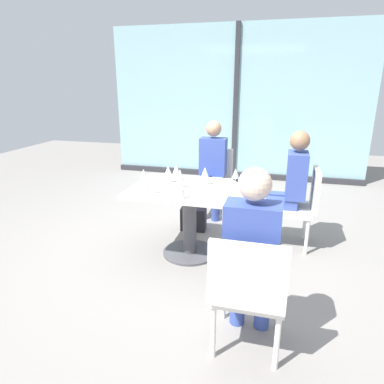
# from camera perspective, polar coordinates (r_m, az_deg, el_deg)

# --- Properties ---
(ground_plane) EXTENTS (12.00, 12.00, 0.00)m
(ground_plane) POSITION_cam_1_polar(r_m,az_deg,el_deg) (3.67, -0.40, -10.16)
(ground_plane) COLOR gray
(window_wall_backdrop) EXTENTS (4.63, 0.10, 2.70)m
(window_wall_backdrop) POSITION_cam_1_polar(r_m,az_deg,el_deg) (6.40, 7.26, 13.14)
(window_wall_backdrop) COLOR #8EB7BC
(window_wall_backdrop) RESTS_ON ground_plane
(dining_table_main) EXTENTS (1.15, 0.86, 0.73)m
(dining_table_main) POSITION_cam_1_polar(r_m,az_deg,el_deg) (3.45, -0.42, -2.36)
(dining_table_main) COLOR silver
(dining_table_main) RESTS_ON ground_plane
(chair_near_window) EXTENTS (0.46, 0.51, 0.87)m
(chair_near_window) POSITION_cam_1_polar(r_m,az_deg,el_deg) (4.61, 3.60, 2.39)
(chair_near_window) COLOR silver
(chair_near_window) RESTS_ON ground_plane
(chair_front_right) EXTENTS (0.46, 0.50, 0.87)m
(chair_front_right) POSITION_cam_1_polar(r_m,az_deg,el_deg) (2.26, 9.38, -15.39)
(chair_front_right) COLOR silver
(chair_front_right) RESTS_ON ground_plane
(chair_far_right) EXTENTS (0.50, 0.46, 0.87)m
(chair_far_right) POSITION_cam_1_polar(r_m,az_deg,el_deg) (3.83, 17.38, -1.73)
(chair_far_right) COLOR silver
(chair_far_right) RESTS_ON ground_plane
(person_near_window) EXTENTS (0.34, 0.39, 1.26)m
(person_near_window) POSITION_cam_1_polar(r_m,az_deg,el_deg) (4.46, 3.37, 4.54)
(person_near_window) COLOR #384C9E
(person_near_window) RESTS_ON ground_plane
(person_front_right) EXTENTS (0.34, 0.39, 1.26)m
(person_front_right) POSITION_cam_1_polar(r_m,az_deg,el_deg) (2.25, 9.93, -9.56)
(person_front_right) COLOR #384C9E
(person_front_right) RESTS_ON ground_plane
(person_far_right) EXTENTS (0.39, 0.34, 1.26)m
(person_far_right) POSITION_cam_1_polar(r_m,az_deg,el_deg) (3.76, 16.01, 1.32)
(person_far_right) COLOR #384C9E
(person_far_right) RESTS_ON ground_plane
(wine_glass_0) EXTENTS (0.07, 0.07, 0.18)m
(wine_glass_0) POSITION_cam_1_polar(r_m,az_deg,el_deg) (3.58, -2.66, 3.87)
(wine_glass_0) COLOR silver
(wine_glass_0) RESTS_ON dining_table_main
(wine_glass_1) EXTENTS (0.07, 0.07, 0.18)m
(wine_glass_1) POSITION_cam_1_polar(r_m,az_deg,el_deg) (3.45, 2.18, 3.33)
(wine_glass_1) COLOR silver
(wine_glass_1) RESTS_ON dining_table_main
(wine_glass_2) EXTENTS (0.07, 0.07, 0.18)m
(wine_glass_2) POSITION_cam_1_polar(r_m,az_deg,el_deg) (3.42, 7.29, 3.06)
(wine_glass_2) COLOR silver
(wine_glass_2) RESTS_ON dining_table_main
(wine_glass_3) EXTENTS (0.07, 0.07, 0.18)m
(wine_glass_3) POSITION_cam_1_polar(r_m,az_deg,el_deg) (3.53, -4.01, 3.64)
(wine_glass_3) COLOR silver
(wine_glass_3) RESTS_ON dining_table_main
(wine_glass_4) EXTENTS (0.07, 0.07, 0.18)m
(wine_glass_4) POSITION_cam_1_polar(r_m,az_deg,el_deg) (3.19, -6.89, 2.00)
(wine_glass_4) COLOR silver
(wine_glass_4) RESTS_ON dining_table_main
(wine_glass_5) EXTENTS (0.07, 0.07, 0.18)m
(wine_glass_5) POSITION_cam_1_polar(r_m,az_deg,el_deg) (3.35, -2.01, 2.90)
(wine_glass_5) COLOR silver
(wine_glass_5) RESTS_ON dining_table_main
(wine_glass_6) EXTENTS (0.07, 0.07, 0.18)m
(wine_glass_6) POSITION_cam_1_polar(r_m,az_deg,el_deg) (3.41, -8.07, 3.01)
(wine_glass_6) COLOR silver
(wine_glass_6) RESTS_ON dining_table_main
(coffee_cup) EXTENTS (0.08, 0.08, 0.09)m
(coffee_cup) POSITION_cam_1_polar(r_m,az_deg,el_deg) (3.05, -1.88, -0.31)
(coffee_cup) COLOR white
(coffee_cup) RESTS_ON dining_table_main
(cell_phone_on_table) EXTENTS (0.14, 0.16, 0.01)m
(cell_phone_on_table) POSITION_cam_1_polar(r_m,az_deg,el_deg) (3.63, 7.86, 1.86)
(cell_phone_on_table) COLOR black
(cell_phone_on_table) RESTS_ON dining_table_main
(handbag_0) EXTENTS (0.31, 0.18, 0.28)m
(handbag_0) POSITION_cam_1_polar(r_m,az_deg,el_deg) (4.16, 0.25, -4.52)
(handbag_0) COLOR #232328
(handbag_0) RESTS_ON ground_plane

